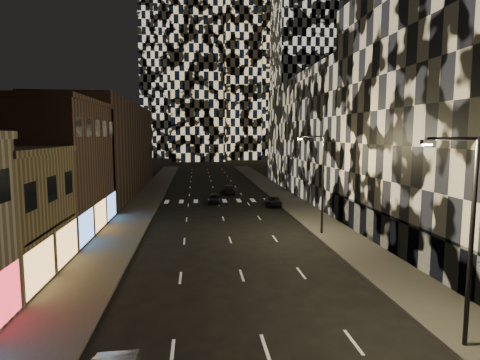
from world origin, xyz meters
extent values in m
cube|color=#47443F|center=(-10.00, 50.00, 0.07)|extent=(4.00, 120.00, 0.15)
cube|color=#47443F|center=(10.00, 50.00, 0.07)|extent=(4.00, 120.00, 0.15)
cube|color=#4C4C47|center=(-7.90, 50.00, 0.07)|extent=(0.20, 120.00, 0.15)
cube|color=#4C4C47|center=(7.90, 50.00, 0.07)|extent=(0.20, 120.00, 0.15)
cube|color=#4B342A|center=(-17.00, 33.50, 6.00)|extent=(10.00, 15.00, 12.00)
cube|color=#4B342A|center=(-17.00, 60.00, 7.00)|extent=(10.00, 40.00, 14.00)
cube|color=#383838|center=(12.30, 24.50, 1.50)|extent=(0.60, 25.00, 3.00)
cube|color=#232326|center=(20.00, 57.00, 9.00)|extent=(16.00, 40.00, 18.00)
cube|color=black|center=(35.00, 135.00, 50.00)|extent=(20.00, 20.00, 100.00)
cube|color=black|center=(-12.00, 165.00, 60.00)|extent=(24.00, 24.00, 120.00)
cube|color=black|center=(-2.00, 140.00, 47.50)|extent=(18.00, 18.00, 95.00)
cylinder|color=black|center=(8.60, 10.00, 4.65)|extent=(0.20, 0.20, 9.00)
cylinder|color=black|center=(7.50, 10.00, 9.05)|extent=(2.20, 0.14, 0.14)
cube|color=black|center=(6.40, 10.00, 8.93)|extent=(0.50, 0.25, 0.18)
cube|color=#FFEAB2|center=(6.40, 10.00, 8.81)|extent=(0.35, 0.18, 0.06)
cylinder|color=black|center=(8.60, 30.00, 4.65)|extent=(0.20, 0.20, 9.00)
cylinder|color=black|center=(7.50, 30.00, 9.05)|extent=(2.20, 0.14, 0.14)
cube|color=black|center=(6.40, 30.00, 8.93)|extent=(0.50, 0.25, 0.18)
cube|color=#FFEAB2|center=(6.40, 30.00, 8.81)|extent=(0.35, 0.18, 0.06)
imported|color=black|center=(-0.50, 47.92, 0.68)|extent=(2.10, 4.15, 1.36)
imported|color=black|center=(2.11, 56.77, 0.69)|extent=(2.04, 4.82, 1.39)
imported|color=black|center=(7.00, 45.15, 0.60)|extent=(2.51, 4.53, 1.20)
camera|label=1|loc=(-2.90, -5.30, 9.22)|focal=30.00mm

